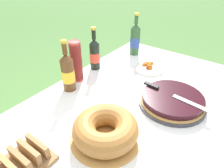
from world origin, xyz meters
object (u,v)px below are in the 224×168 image
Objects in this scene: bundt_cake at (105,129)px; cider_bottle_amber at (68,72)px; serving_knife at (169,93)px; bread_board at (16,165)px; berry_tart at (172,100)px; cup_stack at (76,62)px; cider_bottle_green at (135,39)px; juice_bottle_red at (95,54)px; snack_plate_near at (149,68)px.

cider_bottle_amber reaches higher than bundt_cake.
bread_board is at bearing -105.97° from serving_knife.
berry_tart is 0.62m from cup_stack.
cider_bottle_green is at bearing 142.82° from serving_knife.
bundt_cake is (-0.41, 0.15, 0.03)m from berry_tart.
berry_tart is at bearing 0.00° from serving_knife.
juice_bottle_red is at bearing 165.66° from cider_bottle_green.
juice_bottle_red reaches higher than bundt_cake.
bundt_cake is at bearing -156.78° from cider_bottle_green.
cup_stack reaches higher than snack_plate_near.
juice_bottle_red is (0.19, 0.01, -0.02)m from cup_stack.
berry_tart is 0.62m from juice_bottle_red.
cup_stack is 0.81× the size of cider_bottle_green.
cider_bottle_green is 0.30m from snack_plate_near.
juice_bottle_red is at bearing 83.52° from berry_tart.
cider_bottle_green is at bearing -4.15° from cider_bottle_amber.
cider_bottle_amber is (-0.23, 0.56, 0.09)m from berry_tart.
snack_plate_near is at bearing -37.65° from cup_stack.
cider_bottle_amber is at bearing -170.76° from juice_bottle_red.
cup_stack is 1.03× the size of bread_board.
bundt_cake reaches higher than bread_board.
snack_plate_near is at bearing -28.17° from cider_bottle_amber.
cider_bottle_amber is 1.21× the size of bread_board.
juice_bottle_red is 1.16× the size of bread_board.
serving_knife is at bearing -77.87° from cup_stack.
serving_knife is 1.16× the size of bundt_cake.
serving_knife is 0.59m from cider_bottle_amber.
juice_bottle_red is (-0.38, 0.10, -0.01)m from cider_bottle_green.
bundt_cake is 1.02× the size of cider_bottle_amber.
berry_tart is at bearing -23.61° from bread_board.
juice_bottle_red reaches higher than snack_plate_near.
bread_board is at bearing 151.85° from bundt_cake.
juice_bottle_red is 1.37× the size of snack_plate_near.
snack_plate_near is (0.40, -0.31, -0.12)m from cup_stack.
bundt_cake is at bearing -28.15° from bread_board.
bundt_cake is 0.54m from cup_stack.
juice_bottle_red is at bearing 19.95° from bread_board.
cider_bottle_amber is at bearing 112.05° from berry_tart.
cider_bottle_amber is (-0.11, -0.04, -0.02)m from cup_stack.
cup_stack reaches higher than berry_tart.
bundt_cake is at bearing -122.25° from cup_stack.
bundt_cake reaches higher than snack_plate_near.
bundt_cake is (-0.41, 0.12, -0.01)m from serving_knife.
serving_knife reaches higher than snack_plate_near.
cider_bottle_amber reaches higher than berry_tart.
snack_plate_near is (0.69, 0.14, -0.04)m from bundt_cake.
cider_bottle_green is 1.27× the size of bread_board.
berry_tart is 0.80m from bread_board.
cup_stack is (0.29, 0.46, 0.08)m from bundt_cake.
serving_knife is at bearing -132.80° from cider_bottle_green.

